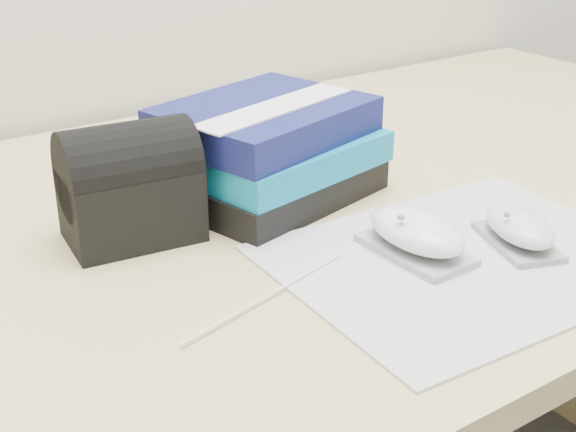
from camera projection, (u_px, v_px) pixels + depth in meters
desk at (274, 341)px, 1.08m from camera, size 1.60×0.80×0.73m
mousepad at (466, 258)px, 0.79m from camera, size 0.38×0.30×0.00m
mouse_rear at (416, 234)px, 0.79m from camera, size 0.07×0.12×0.05m
mouse_front at (519, 228)px, 0.81m from camera, size 0.09×0.11×0.04m
usb_cable at (267, 296)px, 0.72m from camera, size 0.20×0.05×0.00m
book_stack at (269, 151)px, 0.92m from camera, size 0.26×0.23×0.11m
pouch at (130, 184)px, 0.81m from camera, size 0.14×0.11×0.12m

